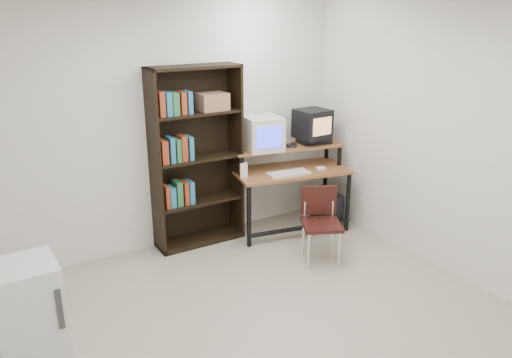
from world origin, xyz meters
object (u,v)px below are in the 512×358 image
crt_tv (312,124)px  mini_fridge (28,313)px  school_chair (320,217)px  bookshelf (195,156)px  computer_desk (290,172)px  pc_tower (327,208)px  crt_monitor (263,133)px

crt_tv → mini_fridge: size_ratio=0.47×
school_chair → bookshelf: 1.47m
computer_desk → bookshelf: bookshelf is taller
computer_desk → crt_tv: bearing=18.9°
crt_tv → pc_tower: bearing=-61.7°
pc_tower → school_chair: school_chair is taller
bookshelf → mini_fridge: bearing=-147.6°
crt_monitor → pc_tower: (0.73, -0.30, -0.95)m
pc_tower → school_chair: (-0.63, -0.66, 0.26)m
school_chair → computer_desk: bearing=104.4°
computer_desk → school_chair: bearing=-91.1°
crt_monitor → mini_fridge: crt_monitor is taller
computer_desk → pc_tower: 0.68m
pc_tower → bookshelf: size_ratio=0.23×
crt_monitor → school_chair: crt_monitor is taller
crt_tv → bookshelf: bearing=169.3°
pc_tower → school_chair: bearing=-124.6°
computer_desk → pc_tower: bearing=-6.5°
crt_monitor → school_chair: 1.19m
crt_tv → mini_fridge: crt_tv is taller
crt_tv → mini_fridge: 3.56m
computer_desk → crt_monitor: crt_monitor is taller
school_chair → mini_fridge: (-2.80, -0.14, -0.08)m
crt_tv → crt_monitor: bearing=167.4°
crt_monitor → school_chair: (0.10, -0.96, -0.69)m
crt_monitor → mini_fridge: size_ratio=0.59×
mini_fridge → pc_tower: bearing=11.9°
pc_tower → crt_tv: bearing=130.1°
mini_fridge → computer_desk: bearing=16.4°
computer_desk → crt_tv: size_ratio=3.81×
crt_monitor → pc_tower: crt_monitor is taller
pc_tower → mini_fridge: 3.52m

